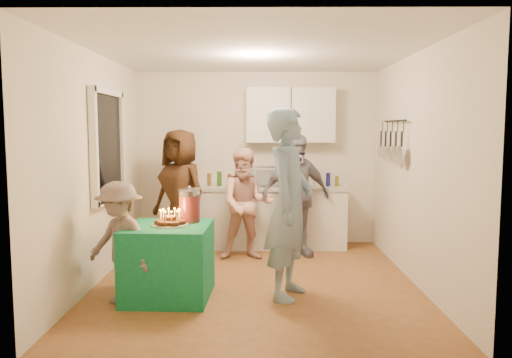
{
  "coord_description": "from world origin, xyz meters",
  "views": [
    {
      "loc": [
        0.04,
        -5.61,
        1.75
      ],
      "look_at": [
        0.0,
        0.35,
        1.15
      ],
      "focal_mm": 35.0,
      "sensor_mm": 36.0,
      "label": 1
    }
  ],
  "objects_px": {
    "party_table": "(168,261)",
    "man_birthday": "(289,204)",
    "counter": "(270,218)",
    "punch_jar": "(190,206)",
    "microwave": "(261,177)",
    "woman_back_right": "(296,195)",
    "child_near_left": "(120,243)",
    "woman_back_left": "(180,193)",
    "woman_back_center": "(247,204)"
  },
  "relations": [
    {
      "from": "counter",
      "to": "microwave",
      "type": "height_order",
      "value": "microwave"
    },
    {
      "from": "counter",
      "to": "woman_back_left",
      "type": "relative_size",
      "value": 1.26
    },
    {
      "from": "punch_jar",
      "to": "woman_back_left",
      "type": "relative_size",
      "value": 0.19
    },
    {
      "from": "party_table",
      "to": "man_birthday",
      "type": "xyz_separation_m",
      "value": [
        1.25,
        0.04,
        0.6
      ]
    },
    {
      "from": "punch_jar",
      "to": "woman_back_center",
      "type": "relative_size",
      "value": 0.23
    },
    {
      "from": "microwave",
      "to": "woman_back_right",
      "type": "distance_m",
      "value": 0.74
    },
    {
      "from": "microwave",
      "to": "man_birthday",
      "type": "distance_m",
      "value": 2.24
    },
    {
      "from": "woman_back_left",
      "to": "child_near_left",
      "type": "distance_m",
      "value": 1.99
    },
    {
      "from": "punch_jar",
      "to": "microwave",
      "type": "bearing_deg",
      "value": 69.68
    },
    {
      "from": "counter",
      "to": "woman_back_left",
      "type": "height_order",
      "value": "woman_back_left"
    },
    {
      "from": "punch_jar",
      "to": "woman_back_right",
      "type": "xyz_separation_m",
      "value": [
        1.24,
        1.53,
        -0.09
      ]
    },
    {
      "from": "counter",
      "to": "microwave",
      "type": "xyz_separation_m",
      "value": [
        -0.14,
        0.0,
        0.62
      ]
    },
    {
      "from": "man_birthday",
      "to": "microwave",
      "type": "bearing_deg",
      "value": 25.13
    },
    {
      "from": "microwave",
      "to": "party_table",
      "type": "relative_size",
      "value": 0.58
    },
    {
      "from": "microwave",
      "to": "punch_jar",
      "type": "height_order",
      "value": "microwave"
    },
    {
      "from": "woman_back_center",
      "to": "child_near_left",
      "type": "xyz_separation_m",
      "value": [
        -1.22,
        -1.74,
        -0.13
      ]
    },
    {
      "from": "man_birthday",
      "to": "child_near_left",
      "type": "relative_size",
      "value": 1.59
    },
    {
      "from": "punch_jar",
      "to": "man_birthday",
      "type": "distance_m",
      "value": 1.06
    },
    {
      "from": "punch_jar",
      "to": "woman_back_left",
      "type": "bearing_deg",
      "value": 102.42
    },
    {
      "from": "microwave",
      "to": "child_near_left",
      "type": "height_order",
      "value": "child_near_left"
    },
    {
      "from": "microwave",
      "to": "woman_back_left",
      "type": "xyz_separation_m",
      "value": [
        -1.11,
        -0.5,
        -0.18
      ]
    },
    {
      "from": "man_birthday",
      "to": "counter",
      "type": "bearing_deg",
      "value": 21.65
    },
    {
      "from": "punch_jar",
      "to": "child_near_left",
      "type": "xyz_separation_m",
      "value": [
        -0.65,
        -0.38,
        -0.31
      ]
    },
    {
      "from": "woman_back_left",
      "to": "woman_back_center",
      "type": "height_order",
      "value": "woman_back_left"
    },
    {
      "from": "party_table",
      "to": "woman_back_right",
      "type": "xyz_separation_m",
      "value": [
        1.44,
        1.72,
        0.46
      ]
    },
    {
      "from": "punch_jar",
      "to": "woman_back_center",
      "type": "height_order",
      "value": "woman_back_center"
    },
    {
      "from": "counter",
      "to": "woman_back_center",
      "type": "distance_m",
      "value": 0.84
    },
    {
      "from": "counter",
      "to": "punch_jar",
      "type": "relative_size",
      "value": 6.47
    },
    {
      "from": "woman_back_center",
      "to": "woman_back_right",
      "type": "height_order",
      "value": "woman_back_right"
    },
    {
      "from": "party_table",
      "to": "man_birthday",
      "type": "relative_size",
      "value": 0.43
    },
    {
      "from": "microwave",
      "to": "woman_back_right",
      "type": "height_order",
      "value": "woman_back_right"
    },
    {
      "from": "counter",
      "to": "woman_back_right",
      "type": "relative_size",
      "value": 1.31
    },
    {
      "from": "woman_back_center",
      "to": "woman_back_left",
      "type": "bearing_deg",
      "value": 162.34
    },
    {
      "from": "microwave",
      "to": "man_birthday",
      "type": "height_order",
      "value": "man_birthday"
    },
    {
      "from": "counter",
      "to": "man_birthday",
      "type": "xyz_separation_m",
      "value": [
        0.15,
        -2.22,
        0.55
      ]
    },
    {
      "from": "counter",
      "to": "microwave",
      "type": "bearing_deg",
      "value": 180.0
    },
    {
      "from": "microwave",
      "to": "party_table",
      "type": "bearing_deg",
      "value": -122.78
    },
    {
      "from": "punch_jar",
      "to": "child_near_left",
      "type": "relative_size",
      "value": 0.28
    },
    {
      "from": "woman_back_right",
      "to": "child_near_left",
      "type": "bearing_deg",
      "value": -154.28
    },
    {
      "from": "child_near_left",
      "to": "woman_back_left",
      "type": "bearing_deg",
      "value": 113.3
    },
    {
      "from": "punch_jar",
      "to": "man_birthday",
      "type": "relative_size",
      "value": 0.17
    },
    {
      "from": "party_table",
      "to": "woman_back_center",
      "type": "bearing_deg",
      "value": 63.5
    },
    {
      "from": "microwave",
      "to": "woman_back_left",
      "type": "height_order",
      "value": "woman_back_left"
    },
    {
      "from": "microwave",
      "to": "party_table",
      "type": "height_order",
      "value": "microwave"
    },
    {
      "from": "microwave",
      "to": "woman_back_center",
      "type": "xyz_separation_m",
      "value": [
        -0.2,
        -0.71,
        -0.3
      ]
    },
    {
      "from": "woman_back_center",
      "to": "punch_jar",
      "type": "bearing_deg",
      "value": -117.27
    },
    {
      "from": "man_birthday",
      "to": "woman_back_center",
      "type": "bearing_deg",
      "value": 35.45
    },
    {
      "from": "woman_back_right",
      "to": "child_near_left",
      "type": "relative_size",
      "value": 1.37
    },
    {
      "from": "party_table",
      "to": "woman_back_center",
      "type": "height_order",
      "value": "woman_back_center"
    },
    {
      "from": "punch_jar",
      "to": "woman_back_left",
      "type": "distance_m",
      "value": 1.61
    }
  ]
}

